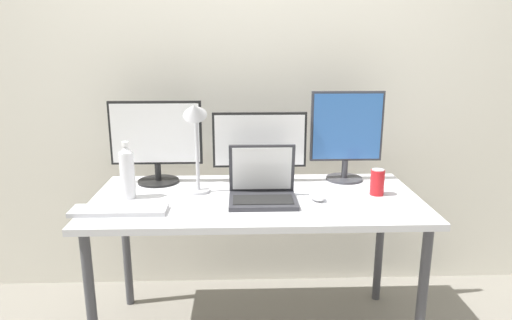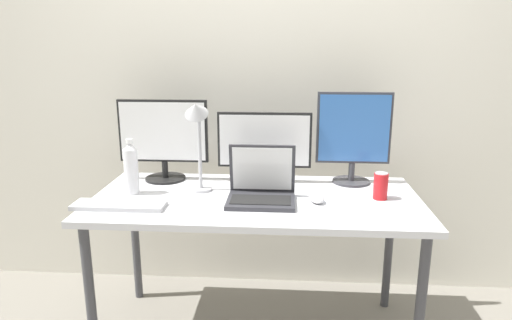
{
  "view_description": "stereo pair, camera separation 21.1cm",
  "coord_description": "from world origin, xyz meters",
  "px_view_note": "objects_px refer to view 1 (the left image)",
  "views": [
    {
      "loc": [
        -0.07,
        -2.04,
        1.45
      ],
      "look_at": [
        0.0,
        0.0,
        0.92
      ],
      "focal_mm": 32.0,
      "sensor_mm": 36.0,
      "label": 1
    },
    {
      "loc": [
        0.14,
        -2.04,
        1.45
      ],
      "look_at": [
        0.0,
        0.0,
        0.92
      ],
      "focal_mm": 32.0,
      "sensor_mm": 36.0,
      "label": 2
    }
  ],
  "objects_px": {
    "laptop_silver": "(262,188)",
    "keyboard_main": "(119,210)",
    "work_desk": "(256,210)",
    "water_bottle": "(127,172)",
    "soda_can_near_keyboard": "(377,182)",
    "monitor_right": "(347,133)",
    "monitor_center": "(260,144)",
    "desk_lamp": "(196,129)",
    "monitor_left": "(156,140)",
    "mouse_by_keyboard": "(317,196)"
  },
  "relations": [
    {
      "from": "laptop_silver",
      "to": "monitor_center",
      "type": "bearing_deg",
      "value": 90.32
    },
    {
      "from": "work_desk",
      "to": "keyboard_main",
      "type": "bearing_deg",
      "value": -162.71
    },
    {
      "from": "mouse_by_keyboard",
      "to": "work_desk",
      "type": "bearing_deg",
      "value": 153.02
    },
    {
      "from": "monitor_left",
      "to": "laptop_silver",
      "type": "bearing_deg",
      "value": -29.11
    },
    {
      "from": "monitor_right",
      "to": "mouse_by_keyboard",
      "type": "xyz_separation_m",
      "value": [
        -0.2,
        -0.32,
        -0.23
      ]
    },
    {
      "from": "laptop_silver",
      "to": "soda_can_near_keyboard",
      "type": "xyz_separation_m",
      "value": [
        0.55,
        0.06,
        0.0
      ]
    },
    {
      "from": "monitor_left",
      "to": "monitor_right",
      "type": "xyz_separation_m",
      "value": [
        0.98,
        0.01,
        0.02
      ]
    },
    {
      "from": "keyboard_main",
      "to": "soda_can_near_keyboard",
      "type": "xyz_separation_m",
      "value": [
        1.17,
        0.2,
        0.05
      ]
    },
    {
      "from": "monitor_right",
      "to": "laptop_silver",
      "type": "distance_m",
      "value": 0.58
    },
    {
      "from": "work_desk",
      "to": "water_bottle",
      "type": "relative_size",
      "value": 5.72
    },
    {
      "from": "soda_can_near_keyboard",
      "to": "keyboard_main",
      "type": "bearing_deg",
      "value": -170.46
    },
    {
      "from": "monitor_center",
      "to": "monitor_right",
      "type": "height_order",
      "value": "monitor_right"
    },
    {
      "from": "keyboard_main",
      "to": "work_desk",
      "type": "bearing_deg",
      "value": 17.03
    },
    {
      "from": "desk_lamp",
      "to": "soda_can_near_keyboard",
      "type": "bearing_deg",
      "value": -1.62
    },
    {
      "from": "laptop_silver",
      "to": "water_bottle",
      "type": "xyz_separation_m",
      "value": [
        -0.63,
        0.05,
        0.07
      ]
    },
    {
      "from": "work_desk",
      "to": "monitor_right",
      "type": "relative_size",
      "value": 3.28
    },
    {
      "from": "keyboard_main",
      "to": "soda_can_near_keyboard",
      "type": "distance_m",
      "value": 1.19
    },
    {
      "from": "mouse_by_keyboard",
      "to": "monitor_left",
      "type": "bearing_deg",
      "value": 143.12
    },
    {
      "from": "monitor_center",
      "to": "desk_lamp",
      "type": "relative_size",
      "value": 1.03
    },
    {
      "from": "keyboard_main",
      "to": "mouse_by_keyboard",
      "type": "height_order",
      "value": "mouse_by_keyboard"
    },
    {
      "from": "monitor_center",
      "to": "keyboard_main",
      "type": "relative_size",
      "value": 1.18
    },
    {
      "from": "monitor_left",
      "to": "water_bottle",
      "type": "xyz_separation_m",
      "value": [
        -0.1,
        -0.24,
        -0.1
      ]
    },
    {
      "from": "keyboard_main",
      "to": "monitor_center",
      "type": "bearing_deg",
      "value": 33.99
    },
    {
      "from": "monitor_right",
      "to": "water_bottle",
      "type": "xyz_separation_m",
      "value": [
        -1.08,
        -0.25,
        -0.13
      ]
    },
    {
      "from": "mouse_by_keyboard",
      "to": "soda_can_near_keyboard",
      "type": "distance_m",
      "value": 0.31
    },
    {
      "from": "monitor_right",
      "to": "soda_can_near_keyboard",
      "type": "bearing_deg",
      "value": -67.87
    },
    {
      "from": "mouse_by_keyboard",
      "to": "desk_lamp",
      "type": "relative_size",
      "value": 0.22
    },
    {
      "from": "monitor_right",
      "to": "desk_lamp",
      "type": "bearing_deg",
      "value": -163.56
    },
    {
      "from": "laptop_silver",
      "to": "desk_lamp",
      "type": "distance_m",
      "value": 0.41
    },
    {
      "from": "monitor_center",
      "to": "desk_lamp",
      "type": "distance_m",
      "value": 0.38
    },
    {
      "from": "monitor_left",
      "to": "keyboard_main",
      "type": "height_order",
      "value": "monitor_left"
    },
    {
      "from": "work_desk",
      "to": "keyboard_main",
      "type": "height_order",
      "value": "keyboard_main"
    },
    {
      "from": "work_desk",
      "to": "mouse_by_keyboard",
      "type": "height_order",
      "value": "mouse_by_keyboard"
    },
    {
      "from": "work_desk",
      "to": "monitor_left",
      "type": "xyz_separation_m",
      "value": [
        -0.5,
        0.25,
        0.29
      ]
    },
    {
      "from": "monitor_center",
      "to": "mouse_by_keyboard",
      "type": "xyz_separation_m",
      "value": [
        0.25,
        -0.29,
        -0.18
      ]
    },
    {
      "from": "monitor_center",
      "to": "water_bottle",
      "type": "height_order",
      "value": "monitor_center"
    },
    {
      "from": "mouse_by_keyboard",
      "to": "soda_can_near_keyboard",
      "type": "height_order",
      "value": "soda_can_near_keyboard"
    },
    {
      "from": "mouse_by_keyboard",
      "to": "water_bottle",
      "type": "distance_m",
      "value": 0.89
    },
    {
      "from": "keyboard_main",
      "to": "soda_can_near_keyboard",
      "type": "bearing_deg",
      "value": 9.29
    },
    {
      "from": "laptop_silver",
      "to": "water_bottle",
      "type": "distance_m",
      "value": 0.63
    },
    {
      "from": "laptop_silver",
      "to": "monitor_left",
      "type": "bearing_deg",
      "value": 150.89
    },
    {
      "from": "mouse_by_keyboard",
      "to": "desk_lamp",
      "type": "height_order",
      "value": "desk_lamp"
    },
    {
      "from": "laptop_silver",
      "to": "monitor_right",
      "type": "bearing_deg",
      "value": 34.21
    },
    {
      "from": "monitor_left",
      "to": "mouse_by_keyboard",
      "type": "relative_size",
      "value": 4.61
    },
    {
      "from": "laptop_silver",
      "to": "desk_lamp",
      "type": "bearing_deg",
      "value": 164.84
    },
    {
      "from": "monitor_right",
      "to": "water_bottle",
      "type": "relative_size",
      "value": 1.74
    },
    {
      "from": "work_desk",
      "to": "laptop_silver",
      "type": "height_order",
      "value": "laptop_silver"
    },
    {
      "from": "monitor_center",
      "to": "soda_can_near_keyboard",
      "type": "height_order",
      "value": "monitor_center"
    },
    {
      "from": "mouse_by_keyboard",
      "to": "keyboard_main",
      "type": "bearing_deg",
      "value": 172.77
    },
    {
      "from": "laptop_silver",
      "to": "keyboard_main",
      "type": "distance_m",
      "value": 0.64
    }
  ]
}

